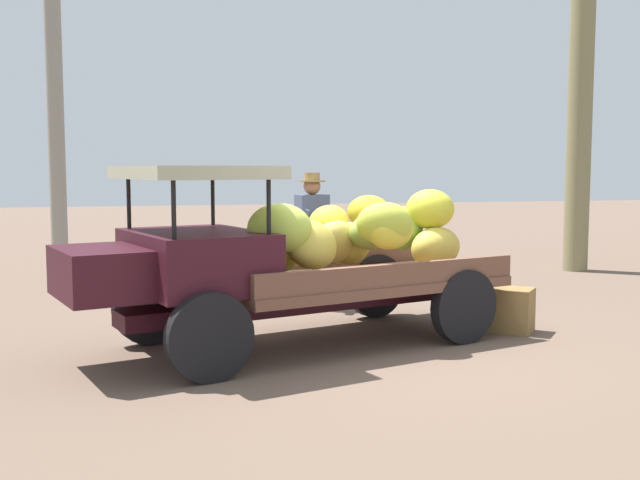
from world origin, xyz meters
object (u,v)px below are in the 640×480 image
Objects in this scene: truck at (288,256)px; wooden_crate at (509,310)px; farmer at (312,231)px; loose_banana_bunch at (341,282)px.

truck reaches higher than wooden_crate.
truck is 2.67× the size of farmer.
wooden_crate is at bearing 29.49° from farmer.
loose_banana_bunch is at bearing -130.97° from truck.
truck reaches higher than farmer.
farmer is 3.44× the size of wooden_crate.
loose_banana_bunch is (1.08, -3.01, -0.09)m from wooden_crate.
farmer is at bearing 56.82° from loose_banana_bunch.
truck is 2.23m from farmer.
truck is 8.53× the size of loose_banana_bunch.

